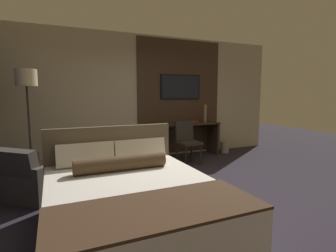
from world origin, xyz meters
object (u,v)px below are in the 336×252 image
at_px(desk_chair, 187,138).
at_px(book, 194,122).
at_px(vase_tall, 205,114).
at_px(tv, 181,87).
at_px(armchair_by_window, 35,178).
at_px(waste_bin, 225,147).
at_px(bed, 131,204).
at_px(desk, 184,134).
at_px(floor_lamp, 27,87).

height_order(desk_chair, book, desk_chair).
bearing_deg(desk_chair, vase_tall, 30.18).
distance_m(tv, desk_chair, 1.41).
xyz_separation_m(armchair_by_window, waste_bin, (4.23, 1.19, -0.11)).
relative_size(vase_tall, waste_bin, 1.52).
distance_m(bed, desk_chair, 2.97).
relative_size(desk, book, 7.21).
relative_size(bed, book, 9.20).
bearing_deg(book, desk_chair, -129.13).
xyz_separation_m(desk_chair, armchair_by_window, (-2.86, -0.66, -0.29)).
bearing_deg(armchair_by_window, waste_bin, -122.09).
distance_m(desk_chair, armchair_by_window, 2.95).
bearing_deg(waste_bin, floor_lamp, -174.71).
bearing_deg(desk, book, 6.69).
bearing_deg(book, desk, -173.31).
relative_size(armchair_by_window, floor_lamp, 0.65).
bearing_deg(vase_tall, tv, 150.48).
height_order(bed, waste_bin, bed).
bearing_deg(armchair_by_window, desk, -115.45).
height_order(desk_chair, armchair_by_window, desk_chair).
xyz_separation_m(desk, book, (0.27, 0.03, 0.28)).
distance_m(desk, floor_lamp, 3.42).
height_order(bed, desk, bed).
height_order(floor_lamp, book, floor_lamp).
bearing_deg(bed, tv, 55.68).
distance_m(floor_lamp, waste_bin, 4.57).
relative_size(bed, armchair_by_window, 1.70).
relative_size(bed, vase_tall, 4.93).
xyz_separation_m(bed, desk, (2.14, 2.93, 0.19)).
xyz_separation_m(bed, floor_lamp, (-1.07, 2.43, 1.25)).
bearing_deg(waste_bin, tv, 164.54).
relative_size(bed, desk_chair, 2.32).
bearing_deg(tv, desk_chair, -107.88).
bearing_deg(vase_tall, floor_lamp, -173.71).
height_order(desk, tv, tv).
xyz_separation_m(bed, armchair_by_window, (-0.98, 1.64, -0.09)).
bearing_deg(bed, waste_bin, 41.09).
bearing_deg(vase_tall, bed, -133.11).
bearing_deg(tv, desk, -90.00).
bearing_deg(floor_lamp, book, 8.60).
bearing_deg(book, tv, 145.97).
height_order(bed, floor_lamp, floor_lamp).
bearing_deg(waste_bin, bed, -138.91).
xyz_separation_m(bed, waste_bin, (3.25, 2.83, -0.19)).
distance_m(desk_chair, floor_lamp, 3.12).
relative_size(floor_lamp, book, 8.25).
distance_m(bed, tv, 4.02).
bearing_deg(desk, bed, -126.20).
distance_m(armchair_by_window, floor_lamp, 1.56).
bearing_deg(floor_lamp, armchair_by_window, -83.89).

